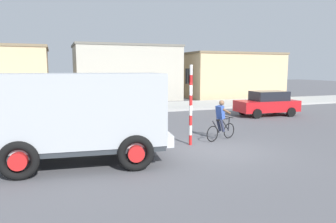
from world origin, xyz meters
name	(u,v)px	position (x,y,z in m)	size (l,w,h in m)	color
ground_plane	(219,150)	(0.00, 0.00, 0.00)	(120.00, 120.00, 0.00)	#56565B
sidewalk_far	(135,108)	(0.00, 12.94, 0.08)	(80.00, 5.00, 0.16)	#ADADA8
truck_foreground	(81,112)	(-4.96, 0.20, 1.67)	(5.66, 3.27, 2.90)	#B2B7BC
cyclist	(221,120)	(0.89, 1.45, 0.86)	(1.66, 0.68, 1.72)	black
traffic_light_pole	(190,94)	(-0.68, 1.21, 2.07)	(0.24, 0.43, 3.20)	red
car_red_near	(267,103)	(7.23, 6.53, 0.82)	(4.10, 2.07, 1.60)	red
pedestrian_near_kerb	(117,108)	(-2.48, 7.05, 0.85)	(0.34, 0.22, 1.62)	#2D334C
building_mid_block	(127,73)	(0.97, 19.82, 2.65)	(9.95, 5.48, 5.28)	#B2AD9E
building_corner_right	(229,75)	(12.24, 19.61, 2.35)	(10.33, 6.78, 4.70)	#D1B284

